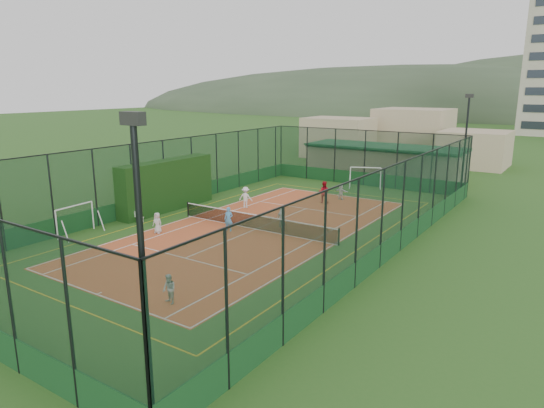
{
  "coord_description": "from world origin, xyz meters",
  "views": [
    {
      "loc": [
        17.15,
        -23.9,
        8.78
      ],
      "look_at": [
        -0.18,
        2.12,
        1.2
      ],
      "focal_mm": 32.0,
      "sensor_mm": 36.0,
      "label": 1
    }
  ],
  "objects_px": {
    "futsal_goal_far": "(365,177)",
    "child_near_left": "(157,223)",
    "floodlight_ne": "(465,147)",
    "futsal_goal_near": "(75,220)",
    "floodlight_se": "(144,286)",
    "child_near_right": "(169,289)",
    "child_far_back": "(341,192)",
    "coach": "(324,192)",
    "clubhouse": "(384,161)",
    "white_bench": "(135,216)",
    "child_far_right": "(281,218)",
    "child_near_mid": "(229,219)",
    "child_far_left": "(246,197)"
  },
  "relations": [
    {
      "from": "white_bench",
      "to": "coach",
      "type": "height_order",
      "value": "coach"
    },
    {
      "from": "floodlight_se",
      "to": "child_far_left",
      "type": "height_order",
      "value": "floodlight_se"
    },
    {
      "from": "child_far_left",
      "to": "child_far_back",
      "type": "height_order",
      "value": "child_far_left"
    },
    {
      "from": "floodlight_se",
      "to": "child_near_right",
      "type": "xyz_separation_m",
      "value": [
        -5.29,
        5.82,
        -3.48
      ]
    },
    {
      "from": "futsal_goal_near",
      "to": "coach",
      "type": "distance_m",
      "value": 17.95
    },
    {
      "from": "floodlight_ne",
      "to": "futsal_goal_near",
      "type": "height_order",
      "value": "floodlight_ne"
    },
    {
      "from": "clubhouse",
      "to": "futsal_goal_near",
      "type": "relative_size",
      "value": 5.51
    },
    {
      "from": "futsal_goal_near",
      "to": "child_far_right",
      "type": "relative_size",
      "value": 2.15
    },
    {
      "from": "floodlight_ne",
      "to": "futsal_goal_near",
      "type": "relative_size",
      "value": 2.99
    },
    {
      "from": "floodlight_ne",
      "to": "child_far_right",
      "type": "bearing_deg",
      "value": -115.81
    },
    {
      "from": "white_bench",
      "to": "child_near_right",
      "type": "bearing_deg",
      "value": -32.01
    },
    {
      "from": "futsal_goal_far",
      "to": "coach",
      "type": "xyz_separation_m",
      "value": [
        -0.24,
        -7.49,
        -0.03
      ]
    },
    {
      "from": "floodlight_se",
      "to": "futsal_goal_near",
      "type": "distance_m",
      "value": 19.95
    },
    {
      "from": "floodlight_se",
      "to": "futsal_goal_far",
      "type": "xyz_separation_m",
      "value": [
        -8.15,
        32.84,
        -3.23
      ]
    },
    {
      "from": "clubhouse",
      "to": "child_near_left",
      "type": "relative_size",
      "value": 11.76
    },
    {
      "from": "child_far_back",
      "to": "coach",
      "type": "bearing_deg",
      "value": 81.42
    },
    {
      "from": "floodlight_ne",
      "to": "futsal_goal_near",
      "type": "xyz_separation_m",
      "value": [
        -17.14,
        -23.51,
        -3.23
      ]
    },
    {
      "from": "floodlight_se",
      "to": "child_far_back",
      "type": "height_order",
      "value": "floodlight_se"
    },
    {
      "from": "child_near_right",
      "to": "coach",
      "type": "relative_size",
      "value": 0.75
    },
    {
      "from": "floodlight_ne",
      "to": "white_bench",
      "type": "bearing_deg",
      "value": -129.99
    },
    {
      "from": "futsal_goal_near",
      "to": "child_far_left",
      "type": "bearing_deg",
      "value": -28.0
    },
    {
      "from": "floodlight_se",
      "to": "futsal_goal_far",
      "type": "relative_size",
      "value": 2.99
    },
    {
      "from": "futsal_goal_far",
      "to": "child_far_back",
      "type": "xyz_separation_m",
      "value": [
        0.33,
        -5.63,
        -0.27
      ]
    },
    {
      "from": "child_near_mid",
      "to": "child_far_back",
      "type": "height_order",
      "value": "child_near_mid"
    },
    {
      "from": "child_far_back",
      "to": "child_near_right",
      "type": "bearing_deg",
      "value": 105.26
    },
    {
      "from": "coach",
      "to": "child_far_back",
      "type": "bearing_deg",
      "value": -123.44
    },
    {
      "from": "futsal_goal_near",
      "to": "child_far_right",
      "type": "bearing_deg",
      "value": -55.25
    },
    {
      "from": "futsal_goal_near",
      "to": "child_near_right",
      "type": "distance_m",
      "value": 12.47
    },
    {
      "from": "futsal_goal_far",
      "to": "child_near_right",
      "type": "xyz_separation_m",
      "value": [
        2.85,
        -27.02,
        -0.24
      ]
    },
    {
      "from": "child_near_left",
      "to": "futsal_goal_near",
      "type": "bearing_deg",
      "value": -154.34
    },
    {
      "from": "white_bench",
      "to": "child_far_back",
      "type": "distance_m",
      "value": 16.06
    },
    {
      "from": "floodlight_se",
      "to": "child_near_left",
      "type": "distance_m",
      "value": 18.55
    },
    {
      "from": "clubhouse",
      "to": "child_near_right",
      "type": "height_order",
      "value": "clubhouse"
    },
    {
      "from": "floodlight_ne",
      "to": "white_bench",
      "type": "height_order",
      "value": "floodlight_ne"
    },
    {
      "from": "futsal_goal_far",
      "to": "child_near_left",
      "type": "height_order",
      "value": "futsal_goal_far"
    },
    {
      "from": "child_far_right",
      "to": "floodlight_ne",
      "type": "bearing_deg",
      "value": -96.64
    },
    {
      "from": "floodlight_se",
      "to": "clubhouse",
      "type": "xyz_separation_m",
      "value": [
        -8.6,
        38.6,
        -2.55
      ]
    },
    {
      "from": "white_bench",
      "to": "futsal_goal_far",
      "type": "bearing_deg",
      "value": 69.88
    },
    {
      "from": "white_bench",
      "to": "child_near_left",
      "type": "relative_size",
      "value": 1.1
    },
    {
      "from": "futsal_goal_far",
      "to": "child_near_mid",
      "type": "height_order",
      "value": "futsal_goal_far"
    },
    {
      "from": "coach",
      "to": "child_far_left",
      "type": "bearing_deg",
      "value": 32.01
    },
    {
      "from": "child_near_right",
      "to": "futsal_goal_far",
      "type": "bearing_deg",
      "value": 110.35
    },
    {
      "from": "floodlight_se",
      "to": "child_far_right",
      "type": "height_order",
      "value": "floodlight_se"
    },
    {
      "from": "futsal_goal_near",
      "to": "child_near_mid",
      "type": "bearing_deg",
      "value": -57.24
    },
    {
      "from": "floodlight_se",
      "to": "child_far_right",
      "type": "distance_m",
      "value": 19.61
    },
    {
      "from": "coach",
      "to": "futsal_goal_near",
      "type": "bearing_deg",
      "value": 44.48
    },
    {
      "from": "futsal_goal_far",
      "to": "coach",
      "type": "bearing_deg",
      "value": -114.72
    },
    {
      "from": "floodlight_se",
      "to": "coach",
      "type": "height_order",
      "value": "floodlight_se"
    },
    {
      "from": "child_near_mid",
      "to": "child_near_left",
      "type": "bearing_deg",
      "value": -155.35
    },
    {
      "from": "futsal_goal_near",
      "to": "clubhouse",
      "type": "bearing_deg",
      "value": -21.64
    }
  ]
}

